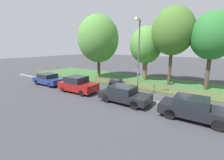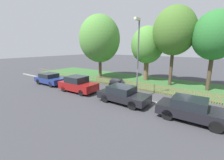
# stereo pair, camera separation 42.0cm
# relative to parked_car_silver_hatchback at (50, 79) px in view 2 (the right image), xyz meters

# --- Properties ---
(ground_plane) EXTENTS (120.00, 120.00, 0.00)m
(ground_plane) POSITION_rel_parked_car_silver_hatchback_xyz_m (10.40, 1.20, -0.67)
(ground_plane) COLOR #38383D
(kerb_stone) EXTENTS (39.97, 0.20, 0.12)m
(kerb_stone) POSITION_rel_parked_car_silver_hatchback_xyz_m (10.40, 1.30, -0.61)
(kerb_stone) COLOR gray
(kerb_stone) RESTS_ON ground
(grass_strip) EXTENTS (39.97, 7.68, 0.01)m
(grass_strip) POSITION_rel_parked_car_silver_hatchback_xyz_m (10.40, 7.70, -0.67)
(grass_strip) COLOR #33602D
(grass_strip) RESTS_ON ground
(park_fence) EXTENTS (39.97, 0.05, 0.87)m
(park_fence) POSITION_rel_parked_car_silver_hatchback_xyz_m (10.40, 3.87, -0.24)
(park_fence) COLOR olive
(park_fence) RESTS_ON ground
(parked_car_silver_hatchback) EXTENTS (3.89, 1.85, 1.30)m
(parked_car_silver_hatchback) POSITION_rel_parked_car_silver_hatchback_xyz_m (0.00, 0.00, 0.00)
(parked_car_silver_hatchback) COLOR navy
(parked_car_silver_hatchback) RESTS_ON ground
(parked_car_black_saloon) EXTENTS (3.92, 1.92, 1.53)m
(parked_car_black_saloon) POSITION_rel_parked_car_silver_hatchback_xyz_m (4.88, -0.08, 0.08)
(parked_car_black_saloon) COLOR maroon
(parked_car_black_saloon) RESTS_ON ground
(parked_car_navy_estate) EXTENTS (3.99, 1.84, 1.32)m
(parked_car_navy_estate) POSITION_rel_parked_car_silver_hatchback_xyz_m (10.03, -0.02, 0.01)
(parked_car_navy_estate) COLOR black
(parked_car_navy_estate) RESTS_ON ground
(parked_car_red_compact) EXTENTS (3.95, 1.80, 1.35)m
(parked_car_red_compact) POSITION_rel_parked_car_silver_hatchback_xyz_m (14.88, -0.12, 0.02)
(parked_car_red_compact) COLOR black
(parked_car_red_compact) RESTS_ON ground
(covered_motorcycle) EXTENTS (1.99, 0.73, 1.11)m
(covered_motorcycle) POSITION_rel_parked_car_silver_hatchback_xyz_m (7.40, 3.11, -0.00)
(covered_motorcycle) COLOR black
(covered_motorcycle) RESTS_ON ground
(tree_nearest_kerb) EXTENTS (5.49, 5.49, 8.53)m
(tree_nearest_kerb) POSITION_rel_parked_car_silver_hatchback_xyz_m (2.30, 6.39, 4.69)
(tree_nearest_kerb) COLOR #473828
(tree_nearest_kerb) RESTS_ON ground
(tree_behind_motorcycle) EXTENTS (4.08, 4.08, 6.90)m
(tree_behind_motorcycle) POSITION_rel_parked_car_silver_hatchback_xyz_m (8.14, 8.80, 3.84)
(tree_behind_motorcycle) COLOR brown
(tree_behind_motorcycle) RESTS_ON ground
(tree_mid_park) EXTENTS (4.52, 4.52, 8.58)m
(tree_mid_park) POSITION_rel_parked_car_silver_hatchback_xyz_m (11.50, 7.92, 5.29)
(tree_mid_park) COLOR #473828
(tree_mid_park) RESTS_ON ground
(tree_far_left) EXTENTS (4.00, 4.00, 7.67)m
(tree_far_left) POSITION_rel_parked_car_silver_hatchback_xyz_m (15.20, 7.92, 4.67)
(tree_far_left) COLOR #473828
(tree_far_left) RESTS_ON ground
(street_lamp) EXTENTS (0.20, 0.79, 6.49)m
(street_lamp) POSITION_rel_parked_car_silver_hatchback_xyz_m (10.38, 1.57, 3.34)
(street_lamp) COLOR #47474C
(street_lamp) RESTS_ON ground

